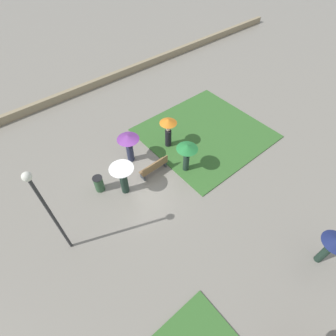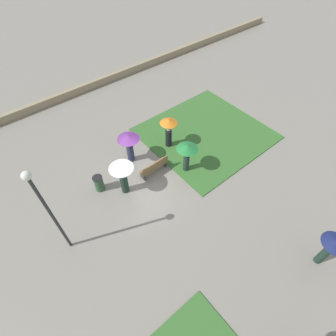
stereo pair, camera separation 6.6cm
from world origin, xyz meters
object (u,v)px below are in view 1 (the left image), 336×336
park_bench (154,167)px  lone_walker_far_path (333,245)px  lamp_post (46,207)px  crowd_person_purple (129,142)px  crowd_person_white (122,172)px  crowd_person_green (187,152)px  trash_bin (99,184)px  crowd_person_orange (168,128)px

park_bench → lone_walker_far_path: 8.63m
lamp_post → crowd_person_purple: size_ratio=2.70×
park_bench → lamp_post: size_ratio=0.34×
lamp_post → crowd_person_white: bearing=-164.5°
lamp_post → park_bench: bearing=-169.7°
crowd_person_green → crowd_person_white: size_ratio=0.91×
crowd_person_green → lone_walker_far_path: bearing=125.7°
lamp_post → crowd_person_green: bearing=-179.4°
trash_bin → crowd_person_white: size_ratio=0.46×
park_bench → crowd_person_white: (1.88, 0.01, 1.01)m
trash_bin → crowd_person_green: (-4.29, 1.82, 0.93)m
park_bench → crowd_person_orange: size_ratio=0.85×
lone_walker_far_path → crowd_person_green: bearing=-109.3°
park_bench → trash_bin: (2.84, -0.90, -0.00)m
crowd_person_orange → lone_walker_far_path: crowd_person_orange is taller
trash_bin → crowd_person_green: 4.75m
trash_bin → crowd_person_white: 1.66m
crowd_person_green → crowd_person_orange: 2.12m
trash_bin → crowd_person_purple: size_ratio=0.50×
park_bench → crowd_person_white: bearing=-1.1°
crowd_person_green → crowd_person_purple: bearing=-24.7°
park_bench → crowd_person_purple: size_ratio=0.91×
lamp_post → crowd_person_white: (-3.52, -0.98, -1.68)m
lamp_post → crowd_person_purple: (-4.97, -2.60, -1.79)m
trash_bin → lamp_post: bearing=36.3°
crowd_person_purple → crowd_person_white: crowd_person_white is taller
trash_bin → crowd_person_purple: (-2.41, -0.71, 0.90)m
lamp_post → crowd_person_white: 4.02m
lone_walker_far_path → lamp_post: bearing=-69.4°
park_bench → crowd_person_purple: (0.43, -1.61, 0.90)m
park_bench → crowd_person_white: crowd_person_white is taller
crowd_person_purple → lone_walker_far_path: size_ratio=1.00×
crowd_person_green → crowd_person_white: bearing=13.4°
crowd_person_white → lone_walker_far_path: 9.27m
trash_bin → lone_walker_far_path: (-5.21, 9.14, 0.94)m
lamp_post → crowd_person_green: (-6.86, -0.07, -1.76)m
park_bench → crowd_person_orange: crowd_person_orange is taller
park_bench → crowd_person_green: size_ratio=0.91×
crowd_person_white → lone_walker_far_path: crowd_person_white is taller
trash_bin → crowd_person_green: size_ratio=0.50×
park_bench → crowd_person_orange: (-1.93, -1.15, 0.88)m
crowd_person_orange → crowd_person_purple: bearing=173.0°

